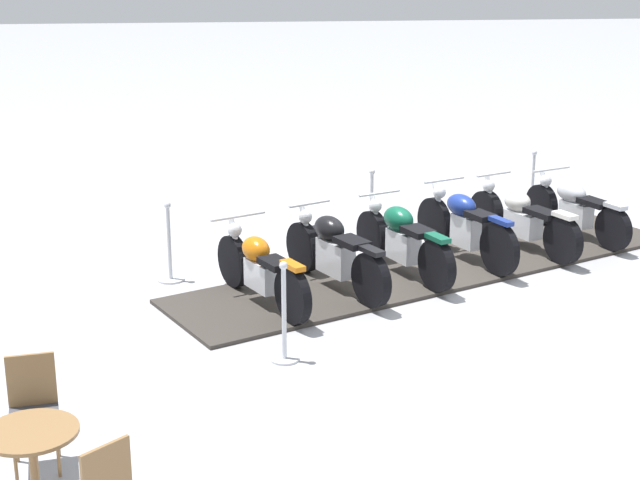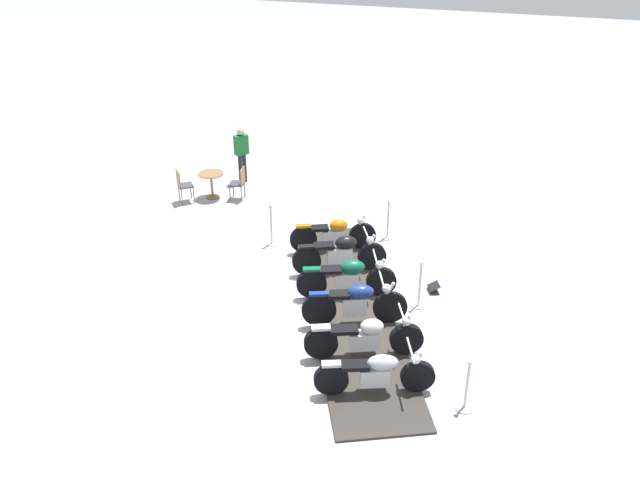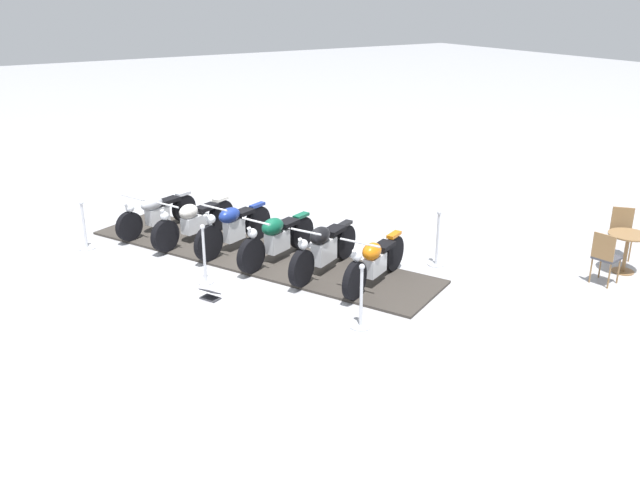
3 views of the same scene
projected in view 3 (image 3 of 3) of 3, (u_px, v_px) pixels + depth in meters
ground_plane at (256, 256)px, 13.28m from camera, size 80.00×80.00×0.00m
display_platform at (256, 255)px, 13.27m from camera, size 4.77×7.43×0.05m
motorcycle_chrome at (156, 212)px, 14.40m from camera, size 2.02×1.02×0.90m
motorcycle_cream at (193, 221)px, 13.88m from camera, size 2.13×1.07×0.95m
motorcycle_navy at (233, 226)px, 13.32m from camera, size 2.02×0.99×1.03m
motorcycle_forest at (276, 238)px, 12.81m from camera, size 2.05×1.01×0.96m
motorcycle_black at (323, 248)px, 12.29m from camera, size 2.01×1.10×0.98m
motorcycle_copper at (374, 261)px, 11.77m from camera, size 1.95×1.12×0.97m
stanchion_right_rear at (361, 308)px, 10.41m from camera, size 0.35×0.35×1.06m
stanchion_right_front at (85, 235)px, 13.58m from camera, size 0.35×0.35×1.01m
stanchion_right_mid at (205, 263)px, 11.97m from camera, size 0.30×0.30×1.10m
stanchion_left_rear at (437, 247)px, 12.74m from camera, size 0.31×0.31×1.10m
info_placard at (210, 295)px, 11.44m from camera, size 0.34×0.38×0.20m
cafe_table at (627, 244)px, 12.36m from camera, size 0.72×0.72×0.75m
cafe_chair_near_table at (605, 255)px, 11.85m from camera, size 0.46×0.46×0.97m
cafe_chair_across_table at (622, 229)px, 13.10m from camera, size 0.57×0.57×0.97m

